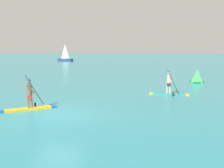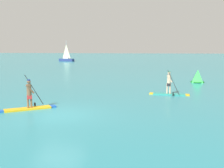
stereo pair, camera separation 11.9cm
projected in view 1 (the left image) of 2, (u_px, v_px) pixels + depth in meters
The scene contains 5 objects.
ground at pixel (58, 115), 13.42m from camera, with size 440.00×440.00×0.00m, color teal.
paddleboarder_mid_center at pixel (29, 103), 14.53m from camera, with size 2.71×2.29×1.99m.
paddleboarder_far_right at pixel (169, 89), 19.35m from camera, with size 2.96×0.95×1.95m.
race_marker_buoy at pixel (197, 77), 26.51m from camera, with size 1.61×1.61×1.30m.
sailboat_left_horizon at pixel (65, 59), 73.85m from camera, with size 4.79×2.25×5.90m.
Camera 1 is at (5.46, -12.22, 3.36)m, focal length 41.36 mm.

